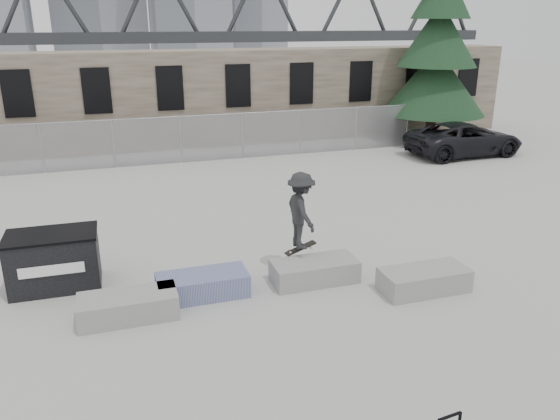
# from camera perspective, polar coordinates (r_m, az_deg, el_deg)

# --- Properties ---
(ground) EXTENTS (120.00, 120.00, 0.00)m
(ground) POSITION_cam_1_polar(r_m,az_deg,el_deg) (12.56, -2.05, -8.50)
(ground) COLOR #ACACA7
(ground) RESTS_ON ground
(stone_wall) EXTENTS (36.00, 2.58, 4.50)m
(stone_wall) POSITION_cam_1_polar(r_m,az_deg,el_deg) (27.36, -11.66, 11.30)
(stone_wall) COLOR #65594A
(stone_wall) RESTS_ON ground
(chainlink_fence) EXTENTS (22.06, 0.06, 2.02)m
(chainlink_fence) POSITION_cam_1_polar(r_m,az_deg,el_deg) (23.89, -10.39, 7.31)
(chainlink_fence) COLOR gray
(chainlink_fence) RESTS_ON ground
(planter_far_left) EXTENTS (2.00, 0.90, 0.52)m
(planter_far_left) POSITION_cam_1_polar(r_m,az_deg,el_deg) (11.83, -15.58, -9.57)
(planter_far_left) COLOR #959592
(planter_far_left) RESTS_ON ground
(planter_center_left) EXTENTS (2.00, 0.90, 0.52)m
(planter_center_left) POSITION_cam_1_polar(r_m,az_deg,el_deg) (12.38, -8.10, -7.67)
(planter_center_left) COLOR navy
(planter_center_left) RESTS_ON ground
(planter_center_right) EXTENTS (2.00, 0.90, 0.52)m
(planter_center_right) POSITION_cam_1_polar(r_m,az_deg,el_deg) (12.92, 3.61, -6.30)
(planter_center_right) COLOR #959592
(planter_center_right) RESTS_ON ground
(planter_offset) EXTENTS (2.00, 0.90, 0.52)m
(planter_offset) POSITION_cam_1_polar(r_m,az_deg,el_deg) (12.90, 14.83, -6.99)
(planter_offset) COLOR #959592
(planter_offset) RESTS_ON ground
(dumpster) EXTENTS (2.02, 1.25, 1.31)m
(dumpster) POSITION_cam_1_polar(r_m,az_deg,el_deg) (13.52, -22.53, -4.86)
(dumpster) COLOR black
(dumpster) RESTS_ON ground
(spruce_tree) EXTENTS (5.02, 5.02, 11.50)m
(spruce_tree) POSITION_cam_1_polar(r_m,az_deg,el_deg) (28.58, 16.15, 16.05)
(spruce_tree) COLOR #38281E
(spruce_tree) RESTS_ON ground
(truss_bridge) EXTENTS (70.00, 3.00, 9.80)m
(truss_bridge) POSITION_cam_1_polar(r_m,az_deg,el_deg) (67.01, -7.00, 17.62)
(truss_bridge) COLOR #2D3033
(truss_bridge) RESTS_ON ground
(suv) EXTENTS (5.46, 2.66, 1.50)m
(suv) POSITION_cam_1_polar(r_m,az_deg,el_deg) (26.33, 18.71, 7.06)
(suv) COLOR black
(suv) RESTS_ON ground
(skateboarder) EXTENTS (0.80, 1.24, 2.00)m
(skateboarder) POSITION_cam_1_polar(r_m,az_deg,el_deg) (12.87, 2.21, -0.08)
(skateboarder) COLOR black
(skateboarder) RESTS_ON ground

